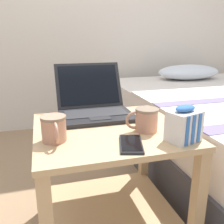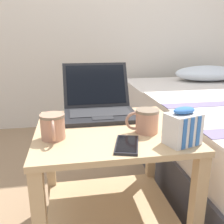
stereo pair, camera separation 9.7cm
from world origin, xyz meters
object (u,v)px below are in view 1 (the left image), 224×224
(mug_front_right, at_px, (146,119))
(cell_phone, at_px, (131,144))
(snack_bag, at_px, (184,125))
(mug_front_left, at_px, (54,127))
(laptop, at_px, (94,105))

(mug_front_right, distance_m, cell_phone, 0.16)
(mug_front_right, relative_size, snack_bag, 0.98)
(mug_front_left, xyz_separation_m, mug_front_right, (0.36, 0.00, -0.00))
(laptop, xyz_separation_m, cell_phone, (0.05, -0.39, -0.04))
(snack_bag, height_order, cell_phone, snack_bag)
(laptop, bearing_deg, snack_bag, -59.44)
(mug_front_left, relative_size, cell_phone, 0.78)
(mug_front_right, bearing_deg, cell_phone, -132.13)
(snack_bag, bearing_deg, mug_front_left, 164.35)
(laptop, bearing_deg, mug_front_right, -61.57)
(snack_bag, bearing_deg, mug_front_right, 124.83)
(laptop, bearing_deg, mug_front_left, -126.18)
(mug_front_right, bearing_deg, laptop, 118.43)
(laptop, relative_size, mug_front_left, 2.68)
(mug_front_left, relative_size, snack_bag, 0.98)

